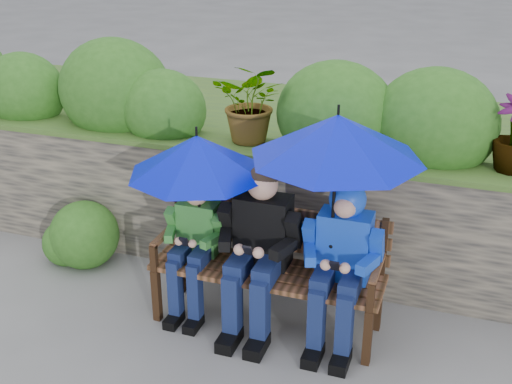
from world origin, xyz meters
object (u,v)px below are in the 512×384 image
(boy_middle, at_px, (258,244))
(boy_right, at_px, (342,253))
(umbrella_left, at_px, (197,155))
(umbrella_right, at_px, (337,137))
(boy_left, at_px, (194,241))
(park_bench, at_px, (270,260))

(boy_middle, distance_m, boy_right, 0.56)
(boy_middle, relative_size, umbrella_left, 1.21)
(boy_middle, bearing_deg, umbrella_right, 2.57)
(umbrella_left, bearing_deg, umbrella_right, -1.69)
(boy_left, height_order, umbrella_right, umbrella_right)
(umbrella_left, height_order, umbrella_right, umbrella_right)
(boy_right, height_order, umbrella_left, umbrella_left)
(boy_middle, distance_m, umbrella_left, 0.71)
(park_bench, bearing_deg, boy_left, -173.41)
(umbrella_left, bearing_deg, boy_middle, -6.35)
(boy_middle, xyz_separation_m, umbrella_left, (-0.44, 0.05, 0.56))
(umbrella_right, bearing_deg, umbrella_left, 178.31)
(boy_left, relative_size, boy_middle, 0.85)
(boy_left, distance_m, boy_middle, 0.48)
(park_bench, distance_m, boy_left, 0.54)
(boy_left, xyz_separation_m, boy_right, (1.04, 0.00, 0.09))
(boy_right, bearing_deg, boy_left, -179.97)
(boy_right, height_order, umbrella_right, umbrella_right)
(umbrella_left, relative_size, umbrella_right, 0.88)
(park_bench, relative_size, boy_left, 1.61)
(park_bench, relative_size, umbrella_left, 1.67)
(boy_left, relative_size, umbrella_right, 0.91)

